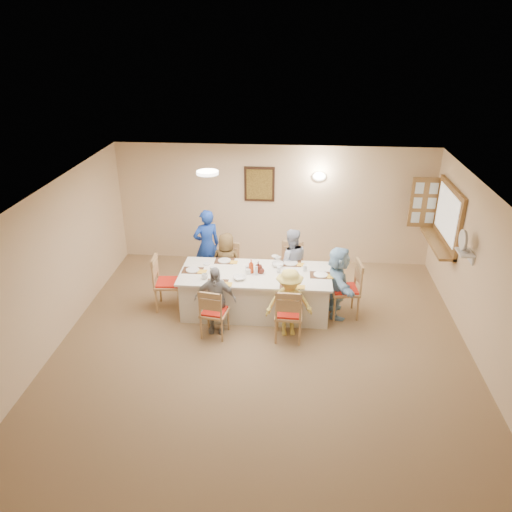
# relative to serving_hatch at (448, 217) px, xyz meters

# --- Properties ---
(ground) EXTENTS (7.00, 7.00, 0.00)m
(ground) POSITION_rel_serving_hatch_xyz_m (-3.21, -2.40, -1.50)
(ground) COLOR #9C7E59
(room_walls) EXTENTS (7.00, 7.00, 7.00)m
(room_walls) POSITION_rel_serving_hatch_xyz_m (-3.21, -2.40, 0.01)
(room_walls) COLOR beige
(room_walls) RESTS_ON ground
(wall_picture) EXTENTS (0.62, 0.05, 0.72)m
(wall_picture) POSITION_rel_serving_hatch_xyz_m (-3.51, 1.06, 0.20)
(wall_picture) COLOR black
(wall_picture) RESTS_ON room_walls
(wall_sconce) EXTENTS (0.26, 0.09, 0.18)m
(wall_sconce) POSITION_rel_serving_hatch_xyz_m (-2.31, 1.04, 0.40)
(wall_sconce) COLOR white
(wall_sconce) RESTS_ON room_walls
(ceiling_light) EXTENTS (0.36, 0.36, 0.05)m
(ceiling_light) POSITION_rel_serving_hatch_xyz_m (-4.21, -0.90, 0.97)
(ceiling_light) COLOR white
(ceiling_light) RESTS_ON room_walls
(serving_hatch) EXTENTS (0.06, 1.50, 1.15)m
(serving_hatch) POSITION_rel_serving_hatch_xyz_m (0.00, 0.00, 0.00)
(serving_hatch) COLOR olive
(serving_hatch) RESTS_ON room_walls
(hatch_sill) EXTENTS (0.30, 1.50, 0.05)m
(hatch_sill) POSITION_rel_serving_hatch_xyz_m (-0.12, 0.00, -0.53)
(hatch_sill) COLOR olive
(hatch_sill) RESTS_ON room_walls
(shutter_door) EXTENTS (0.55, 0.04, 1.00)m
(shutter_door) POSITION_rel_serving_hatch_xyz_m (-0.26, 0.76, 0.00)
(shutter_door) COLOR olive
(shutter_door) RESTS_ON room_walls
(fan_shelf) EXTENTS (0.22, 0.36, 0.03)m
(fan_shelf) POSITION_rel_serving_hatch_xyz_m (-0.08, -1.35, -0.10)
(fan_shelf) COLOR white
(fan_shelf) RESTS_ON room_walls
(desk_fan) EXTENTS (0.30, 0.30, 0.28)m
(desk_fan) POSITION_rel_serving_hatch_xyz_m (-0.11, -1.35, 0.05)
(desk_fan) COLOR #A5A5A8
(desk_fan) RESTS_ON fan_shelf
(dining_table) EXTENTS (2.61, 1.10, 0.76)m
(dining_table) POSITION_rel_serving_hatch_xyz_m (-3.41, -1.07, -1.12)
(dining_table) COLOR silver
(dining_table) RESTS_ON ground
(chair_back_left) EXTENTS (0.49, 0.49, 0.89)m
(chair_back_left) POSITION_rel_serving_hatch_xyz_m (-4.01, -0.27, -1.05)
(chair_back_left) COLOR tan
(chair_back_left) RESTS_ON ground
(chair_back_right) EXTENTS (0.50, 0.50, 0.95)m
(chair_back_right) POSITION_rel_serving_hatch_xyz_m (-2.81, -0.27, -1.03)
(chair_back_right) COLOR tan
(chair_back_right) RESTS_ON ground
(chair_front_left) EXTENTS (0.49, 0.49, 0.89)m
(chair_front_left) POSITION_rel_serving_hatch_xyz_m (-4.01, -1.87, -1.05)
(chair_front_left) COLOR tan
(chair_front_left) RESTS_ON ground
(chair_front_right) EXTENTS (0.47, 0.47, 0.95)m
(chair_front_right) POSITION_rel_serving_hatch_xyz_m (-2.81, -1.87, -1.02)
(chair_front_right) COLOR tan
(chair_front_right) RESTS_ON ground
(chair_left_end) EXTENTS (0.52, 0.52, 1.01)m
(chair_left_end) POSITION_rel_serving_hatch_xyz_m (-4.96, -1.07, -0.99)
(chair_left_end) COLOR tan
(chair_left_end) RESTS_ON ground
(chair_right_end) EXTENTS (0.55, 0.55, 1.03)m
(chair_right_end) POSITION_rel_serving_hatch_xyz_m (-1.86, -1.07, -0.99)
(chair_right_end) COLOR tan
(chair_right_end) RESTS_ON ground
(diner_back_left) EXTENTS (0.68, 0.53, 1.19)m
(diner_back_left) POSITION_rel_serving_hatch_xyz_m (-4.01, -0.39, -0.91)
(diner_back_left) COLOR brown
(diner_back_left) RESTS_ON ground
(diner_back_right) EXTENTS (0.77, 0.67, 1.32)m
(diner_back_right) POSITION_rel_serving_hatch_xyz_m (-2.81, -0.39, -0.84)
(diner_back_right) COLOR #A4ACC2
(diner_back_right) RESTS_ON ground
(diner_front_left) EXTENTS (0.69, 0.30, 1.18)m
(diner_front_left) POSITION_rel_serving_hatch_xyz_m (-4.01, -1.75, -0.91)
(diner_front_left) COLOR #969696
(diner_front_left) RESTS_ON ground
(diner_front_right) EXTENTS (0.89, 0.67, 1.18)m
(diner_front_right) POSITION_rel_serving_hatch_xyz_m (-2.81, -1.75, -0.91)
(diner_front_right) COLOR #F0D75E
(diner_front_right) RESTS_ON ground
(diner_right_end) EXTENTS (1.27, 0.62, 1.29)m
(diner_right_end) POSITION_rel_serving_hatch_xyz_m (-1.99, -1.07, -0.85)
(diner_right_end) COLOR #A1D1F5
(diner_right_end) RESTS_ON ground
(caregiver) EXTENTS (0.83, 0.80, 1.47)m
(caregiver) POSITION_rel_serving_hatch_xyz_m (-4.46, 0.08, -0.77)
(caregiver) COLOR #183BA8
(caregiver) RESTS_ON ground
(placemat_fl) EXTENTS (0.35, 0.26, 0.01)m
(placemat_fl) POSITION_rel_serving_hatch_xyz_m (-4.01, -1.49, -0.74)
(placemat_fl) COLOR #472B19
(placemat_fl) RESTS_ON dining_table
(plate_fl) EXTENTS (0.22, 0.22, 0.01)m
(plate_fl) POSITION_rel_serving_hatch_xyz_m (-4.01, -1.49, -0.73)
(plate_fl) COLOR white
(plate_fl) RESTS_ON dining_table
(napkin_fl) EXTENTS (0.14, 0.14, 0.01)m
(napkin_fl) POSITION_rel_serving_hatch_xyz_m (-3.83, -1.54, -0.73)
(napkin_fl) COLOR yellow
(napkin_fl) RESTS_ON dining_table
(placemat_fr) EXTENTS (0.33, 0.24, 0.01)m
(placemat_fr) POSITION_rel_serving_hatch_xyz_m (-2.81, -1.49, -0.74)
(placemat_fr) COLOR #472B19
(placemat_fr) RESTS_ON dining_table
(plate_fr) EXTENTS (0.24, 0.24, 0.01)m
(plate_fr) POSITION_rel_serving_hatch_xyz_m (-2.81, -1.49, -0.73)
(plate_fr) COLOR white
(plate_fr) RESTS_ON dining_table
(napkin_fr) EXTENTS (0.14, 0.14, 0.01)m
(napkin_fr) POSITION_rel_serving_hatch_xyz_m (-2.63, -1.54, -0.73)
(napkin_fr) COLOR yellow
(napkin_fr) RESTS_ON dining_table
(placemat_bl) EXTENTS (0.35, 0.26, 0.01)m
(placemat_bl) POSITION_rel_serving_hatch_xyz_m (-4.01, -0.65, -0.74)
(placemat_bl) COLOR #472B19
(placemat_bl) RESTS_ON dining_table
(plate_bl) EXTENTS (0.23, 0.23, 0.01)m
(plate_bl) POSITION_rel_serving_hatch_xyz_m (-4.01, -0.65, -0.73)
(plate_bl) COLOR white
(plate_bl) RESTS_ON dining_table
(napkin_bl) EXTENTS (0.13, 0.13, 0.01)m
(napkin_bl) POSITION_rel_serving_hatch_xyz_m (-3.83, -0.70, -0.73)
(napkin_bl) COLOR yellow
(napkin_bl) RESTS_ON dining_table
(placemat_br) EXTENTS (0.37, 0.28, 0.01)m
(placemat_br) POSITION_rel_serving_hatch_xyz_m (-2.81, -0.65, -0.74)
(placemat_br) COLOR #472B19
(placemat_br) RESTS_ON dining_table
(plate_br) EXTENTS (0.25, 0.25, 0.02)m
(plate_br) POSITION_rel_serving_hatch_xyz_m (-2.81, -0.65, -0.73)
(plate_br) COLOR white
(plate_br) RESTS_ON dining_table
(napkin_br) EXTENTS (0.13, 0.13, 0.01)m
(napkin_br) POSITION_rel_serving_hatch_xyz_m (-2.63, -0.70, -0.73)
(napkin_br) COLOR yellow
(napkin_br) RESTS_ON dining_table
(placemat_le) EXTENTS (0.36, 0.26, 0.01)m
(placemat_le) POSITION_rel_serving_hatch_xyz_m (-4.51, -1.07, -0.74)
(placemat_le) COLOR #472B19
(placemat_le) RESTS_ON dining_table
(plate_le) EXTENTS (0.24, 0.24, 0.01)m
(plate_le) POSITION_rel_serving_hatch_xyz_m (-4.51, -1.07, -0.73)
(plate_le) COLOR white
(plate_le) RESTS_ON dining_table
(napkin_le) EXTENTS (0.15, 0.15, 0.01)m
(napkin_le) POSITION_rel_serving_hatch_xyz_m (-4.33, -1.12, -0.73)
(napkin_le) COLOR yellow
(napkin_le) RESTS_ON dining_table
(placemat_re) EXTENTS (0.37, 0.27, 0.01)m
(placemat_re) POSITION_rel_serving_hatch_xyz_m (-2.29, -1.07, -0.74)
(placemat_re) COLOR #472B19
(placemat_re) RESTS_ON dining_table
(plate_re) EXTENTS (0.24, 0.24, 0.02)m
(plate_re) POSITION_rel_serving_hatch_xyz_m (-2.29, -1.07, -0.73)
(plate_re) COLOR white
(plate_re) RESTS_ON dining_table
(napkin_re) EXTENTS (0.15, 0.15, 0.01)m
(napkin_re) POSITION_rel_serving_hatch_xyz_m (-2.11, -1.12, -0.73)
(napkin_re) COLOR yellow
(napkin_re) RESTS_ON dining_table
(teacup_a) EXTENTS (0.13, 0.13, 0.09)m
(teacup_a) POSITION_rel_serving_hatch_xyz_m (-4.25, -1.35, -0.70)
(teacup_a) COLOR white
(teacup_a) RESTS_ON dining_table
(teacup_b) EXTENTS (0.10, 0.10, 0.09)m
(teacup_b) POSITION_rel_serving_hatch_xyz_m (-3.04, -0.57, -0.70)
(teacup_b) COLOR white
(teacup_b) RESTS_ON dining_table
(bowl_a) EXTENTS (0.36, 0.36, 0.05)m
(bowl_a) POSITION_rel_serving_hatch_xyz_m (-3.66, -1.33, -0.71)
(bowl_a) COLOR white
(bowl_a) RESTS_ON dining_table
(bowl_b) EXTENTS (0.27, 0.27, 0.07)m
(bowl_b) POSITION_rel_serving_hatch_xyz_m (-3.04, -0.78, -0.71)
(bowl_b) COLOR white
(bowl_b) RESTS_ON dining_table
(condiment_ketchup) EXTENTS (0.16, 0.16, 0.25)m
(condiment_ketchup) POSITION_rel_serving_hatch_xyz_m (-3.49, -1.07, -0.62)
(condiment_ketchup) COLOR #B4340F
(condiment_ketchup) RESTS_ON dining_table
(condiment_brown) EXTENTS (0.14, 0.14, 0.20)m
(condiment_brown) POSITION_rel_serving_hatch_xyz_m (-3.37, -1.04, -0.64)
(condiment_brown) COLOR #572017
(condiment_brown) RESTS_ON dining_table
(condiment_malt) EXTENTS (0.12, 0.12, 0.14)m
(condiment_malt) POSITION_rel_serving_hatch_xyz_m (-3.31, -1.07, -0.67)
(condiment_malt) COLOR #572017
(condiment_malt) RESTS_ON dining_table
(drinking_glass) EXTENTS (0.06, 0.06, 0.09)m
(drinking_glass) POSITION_rel_serving_hatch_xyz_m (-3.56, -1.02, -0.68)
(drinking_glass) COLOR silver
(drinking_glass) RESTS_ON dining_table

